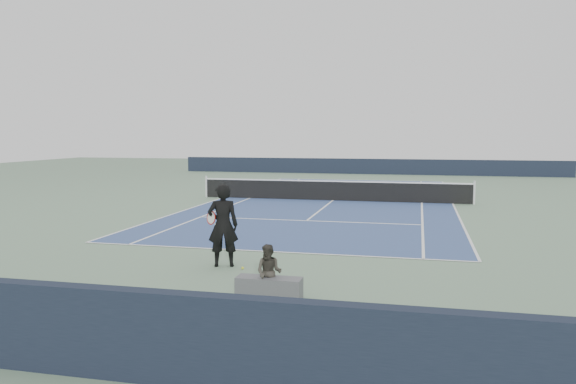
% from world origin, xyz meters
% --- Properties ---
extents(ground, '(80.00, 80.00, 0.00)m').
position_xyz_m(ground, '(0.00, 0.00, 0.00)').
color(ground, slate).
extents(court_surface, '(10.97, 23.77, 0.01)m').
position_xyz_m(court_surface, '(0.00, 0.00, 0.01)').
color(court_surface, '#344B7C').
rests_on(court_surface, ground).
extents(tennis_net, '(12.90, 0.10, 1.07)m').
position_xyz_m(tennis_net, '(0.00, 0.00, 0.50)').
color(tennis_net, silver).
rests_on(tennis_net, ground).
extents(windscreen_far, '(30.00, 0.25, 1.20)m').
position_xyz_m(windscreen_far, '(0.00, 17.88, 0.60)').
color(windscreen_far, black).
rests_on(windscreen_far, ground).
extents(windscreen_near, '(30.00, 0.25, 1.20)m').
position_xyz_m(windscreen_near, '(0.00, -19.88, 0.60)').
color(windscreen_near, black).
rests_on(windscreen_near, ground).
extents(tennis_player, '(0.89, 0.75, 2.00)m').
position_xyz_m(tennis_player, '(-0.60, -13.70, 1.00)').
color(tennis_player, black).
rests_on(tennis_player, ground).
extents(tennis_ball, '(0.07, 0.07, 0.07)m').
position_xyz_m(tennis_ball, '(-0.05, -13.90, 0.03)').
color(tennis_ball, yellow).
rests_on(tennis_ball, ground).
extents(spectator_bench, '(1.31, 0.52, 1.10)m').
position_xyz_m(spectator_bench, '(1.16, -15.99, 0.37)').
color(spectator_bench, '#545559').
rests_on(spectator_bench, ground).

